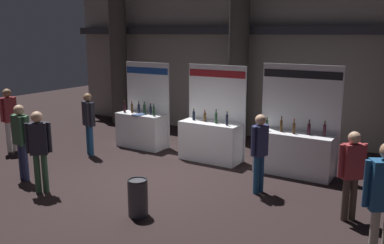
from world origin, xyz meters
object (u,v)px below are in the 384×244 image
(exhibitor_booth_2, at_px, (294,148))
(visitor_7, at_px, (39,146))
(visitor_4, at_px, (9,115))
(visitor_5, at_px, (352,170))
(exhibitor_booth_1, at_px, (211,137))
(visitor_0, at_px, (21,136))
(trash_bin, at_px, (138,197))
(visitor_1, at_px, (259,148))
(visitor_2, at_px, (89,119))
(exhibitor_booth_0, at_px, (142,126))

(exhibitor_booth_2, distance_m, visitor_7, 5.64)
(visitor_4, height_order, visitor_5, visitor_4)
(exhibitor_booth_1, distance_m, visitor_0, 4.54)
(exhibitor_booth_1, xyz_separation_m, visitor_4, (-5.12, -2.20, 0.43))
(visitor_4, bearing_deg, exhibitor_booth_1, -58.30)
(trash_bin, bearing_deg, visitor_4, 165.77)
(exhibitor_booth_1, bearing_deg, visitor_7, -116.73)
(exhibitor_booth_1, relative_size, visitor_1, 1.48)
(exhibitor_booth_2, xyz_separation_m, visitor_4, (-7.30, -2.28, 0.43))
(trash_bin, bearing_deg, visitor_1, 56.31)
(visitor_0, distance_m, visitor_7, 1.00)
(visitor_5, bearing_deg, trash_bin, -12.06)
(visitor_0, distance_m, visitor_4, 2.60)
(visitor_2, distance_m, visitor_5, 6.85)
(exhibitor_booth_0, distance_m, visitor_5, 6.43)
(exhibitor_booth_0, distance_m, visitor_1, 4.55)
(exhibitor_booth_0, bearing_deg, visitor_5, -17.67)
(exhibitor_booth_2, relative_size, visitor_5, 1.57)
(exhibitor_booth_0, bearing_deg, visitor_4, -140.46)
(exhibitor_booth_1, distance_m, visitor_1, 2.45)
(visitor_7, bearing_deg, exhibitor_booth_0, -124.32)
(exhibitor_booth_1, relative_size, trash_bin, 3.57)
(visitor_4, bearing_deg, visitor_2, -57.82)
(visitor_2, distance_m, visitor_7, 2.75)
(exhibitor_booth_1, bearing_deg, exhibitor_booth_0, 177.25)
(exhibitor_booth_0, relative_size, visitor_4, 1.37)
(exhibitor_booth_2, distance_m, visitor_2, 5.40)
(trash_bin, bearing_deg, visitor_7, -176.06)
(exhibitor_booth_2, bearing_deg, visitor_1, -99.02)
(exhibitor_booth_1, xyz_separation_m, visitor_7, (-1.91, -3.79, 0.39))
(visitor_5, relative_size, visitor_7, 0.94)
(visitor_1, bearing_deg, trash_bin, 164.75)
(exhibitor_booth_1, xyz_separation_m, visitor_0, (-2.87, -3.49, 0.41))
(exhibitor_booth_2, bearing_deg, exhibitor_booth_0, 179.58)
(visitor_0, bearing_deg, trash_bin, -173.33)
(exhibitor_booth_1, bearing_deg, trash_bin, -82.24)
(visitor_2, bearing_deg, exhibitor_booth_0, 87.06)
(exhibitor_booth_0, distance_m, visitor_2, 1.61)
(visitor_1, bearing_deg, exhibitor_booth_0, 88.11)
(visitor_0, height_order, visitor_4, visitor_4)
(exhibitor_booth_1, bearing_deg, visitor_0, -129.35)
(exhibitor_booth_1, relative_size, visitor_4, 1.39)
(exhibitor_booth_1, height_order, visitor_7, exhibitor_booth_1)
(exhibitor_booth_0, height_order, trash_bin, exhibitor_booth_0)
(visitor_1, relative_size, visitor_7, 0.96)
(exhibitor_booth_0, bearing_deg, visitor_7, -83.87)
(exhibitor_booth_1, distance_m, visitor_5, 4.23)
(exhibitor_booth_1, xyz_separation_m, exhibitor_booth_2, (2.18, 0.08, 0.00))
(visitor_1, xyz_separation_m, visitor_2, (-4.96, 0.19, 0.04))
(exhibitor_booth_1, height_order, visitor_0, exhibitor_booth_1)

